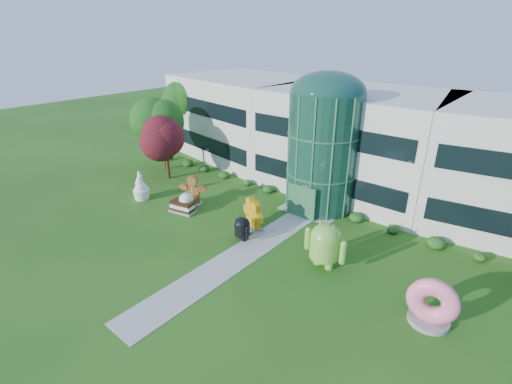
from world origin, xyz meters
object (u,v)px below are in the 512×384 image
Objects in this scene: gingerbread at (193,190)px; android_green at (325,242)px; android_black at (242,227)px; donut at (433,301)px.

android_green is at bearing -26.27° from gingerbread.
android_green is 6.45m from android_black.
gingerbread is (-7.47, 1.87, 0.28)m from android_black.
android_black is at bearing -36.33° from gingerbread.
android_black is 0.76× the size of donut.
donut is 20.83m from gingerbread.
android_black is at bearing 172.79° from donut.
android_green is 7.01m from donut.
android_green is at bearing 165.38° from donut.
donut is (6.94, -0.90, -0.41)m from android_green.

